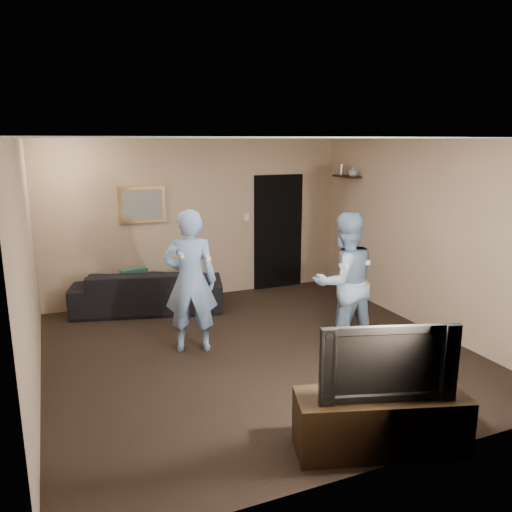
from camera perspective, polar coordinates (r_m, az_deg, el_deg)
name	(u,v)px	position (r m, az deg, el deg)	size (l,w,h in m)	color
ground	(257,351)	(6.37, 0.06, -10.80)	(5.00, 5.00, 0.00)	black
ceiling	(257,138)	(5.82, 0.06, 13.30)	(5.00, 5.00, 0.04)	silver
wall_back	(198,220)	(8.28, -6.65, 4.12)	(5.00, 0.04, 2.60)	tan
wall_front	(386,316)	(3.86, 14.64, -6.67)	(5.00, 0.04, 2.60)	tan
wall_left	(28,270)	(5.53, -24.61, -1.50)	(0.04, 5.00, 2.60)	tan
wall_right	(423,235)	(7.28, 18.54, 2.29)	(0.04, 5.00, 2.60)	tan
sofa	(148,289)	(7.90, -12.21, -3.76)	(2.25, 0.88, 0.66)	black
throw_pillow	(135,281)	(7.83, -13.72, -2.84)	(0.41, 0.13, 0.41)	#17473B
painting_frame	(142,205)	(8.02, -12.88, 5.75)	(0.72, 0.05, 0.57)	olive
painting_canvas	(143,205)	(7.99, -12.84, 5.73)	(0.62, 0.01, 0.47)	slate
doorway	(278,232)	(8.81, 2.55, 2.75)	(0.90, 0.06, 2.00)	black
light_switch	(246,217)	(8.53, -1.10, 4.46)	(0.08, 0.02, 0.12)	silver
wall_shelf	(347,176)	(8.56, 10.34, 8.93)	(0.20, 0.60, 0.03)	black
shelf_vase	(353,171)	(8.39, 11.08, 9.48)	(0.16, 0.16, 0.16)	#9F9FA3
shelf_figurine	(342,170)	(8.70, 9.75, 9.71)	(0.06, 0.06, 0.18)	#BBBBC0
tv_console	(381,422)	(4.57, 14.05, -17.98)	(1.44, 0.46, 0.51)	black
television	(385,359)	(4.30, 14.48, -11.29)	(1.13, 0.15, 0.65)	black
wii_player_left	(191,281)	(6.18, -7.49, -2.86)	(0.75, 0.61, 1.79)	#7EA5DB
wii_player_right	(344,282)	(6.28, 10.03, -2.92)	(0.84, 0.66, 1.74)	#85A7C2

